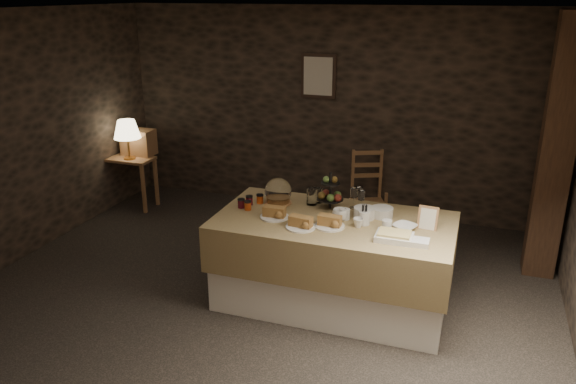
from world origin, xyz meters
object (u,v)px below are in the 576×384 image
(wine_rack, at_px, (139,142))
(timber_column, at_px, (556,151))
(fruit_stand, at_px, (330,195))
(table_lamp, at_px, (127,130))
(console_table, at_px, (130,167))
(chair, at_px, (370,190))
(buffet_table, at_px, (333,255))

(wine_rack, height_order, timber_column, timber_column)
(wine_rack, bearing_deg, fruit_stand, -25.61)
(table_lamp, relative_size, timber_column, 0.20)
(console_table, bearing_deg, timber_column, -2.54)
(console_table, distance_m, timber_column, 5.11)
(table_lamp, bearing_deg, chair, 11.59)
(console_table, xyz_separation_m, timber_column, (5.05, -0.22, 0.75))
(buffet_table, xyz_separation_m, console_table, (-3.19, 1.52, 0.07))
(fruit_stand, bearing_deg, console_table, 157.54)
(chair, bearing_deg, fruit_stand, -114.50)
(buffet_table, height_order, console_table, buffet_table)
(buffet_table, bearing_deg, wine_rack, 151.56)
(buffet_table, relative_size, chair, 3.04)
(buffet_table, distance_m, fruit_stand, 0.56)
(chair, xyz_separation_m, timber_column, (1.94, -0.80, 0.91))
(buffet_table, height_order, table_lamp, table_lamp)
(buffet_table, relative_size, table_lamp, 4.09)
(timber_column, relative_size, fruit_stand, 7.37)
(console_table, height_order, wine_rack, wine_rack)
(chair, bearing_deg, console_table, 166.82)
(table_lamp, distance_m, timber_column, 5.01)
(console_table, bearing_deg, buffet_table, -25.48)
(fruit_stand, bearing_deg, table_lamp, 158.02)
(buffet_table, height_order, wine_rack, wine_rack)
(console_table, xyz_separation_m, chair, (3.11, 0.58, -0.16))
(console_table, height_order, fruit_stand, fruit_stand)
(buffet_table, bearing_deg, table_lamp, 154.91)
(table_lamp, height_order, timber_column, timber_column)
(timber_column, bearing_deg, buffet_table, -145.13)
(chair, bearing_deg, wine_rack, 163.70)
(buffet_table, bearing_deg, chair, 92.13)
(timber_column, height_order, fruit_stand, timber_column)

